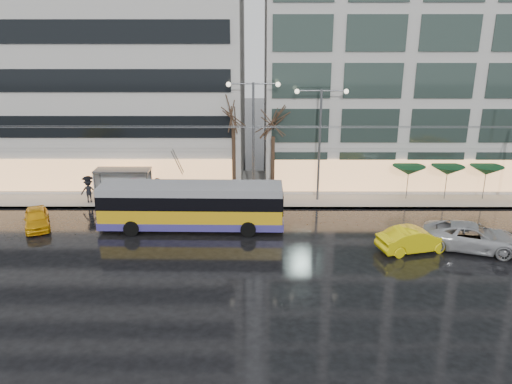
{
  "coord_description": "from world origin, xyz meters",
  "views": [
    {
      "loc": [
        2.31,
        -26.06,
        13.0
      ],
      "look_at": [
        2.22,
        5.0,
        2.67
      ],
      "focal_mm": 35.0,
      "sensor_mm": 36.0,
      "label": 1
    }
  ],
  "objects_px": {
    "street_lamp_near": "(253,125)",
    "taxi_a": "(37,218)",
    "bus_shelter": "(119,177)",
    "trolleybus": "(192,207)"
  },
  "relations": [
    {
      "from": "trolleybus",
      "to": "bus_shelter",
      "type": "relative_size",
      "value": 2.9
    },
    {
      "from": "trolleybus",
      "to": "street_lamp_near",
      "type": "relative_size",
      "value": 1.35
    },
    {
      "from": "bus_shelter",
      "to": "taxi_a",
      "type": "xyz_separation_m",
      "value": [
        -4.27,
        -5.34,
        -1.3
      ]
    },
    {
      "from": "bus_shelter",
      "to": "street_lamp_near",
      "type": "bearing_deg",
      "value": 0.63
    },
    {
      "from": "bus_shelter",
      "to": "trolleybus",
      "type": "bearing_deg",
      "value": -41.23
    },
    {
      "from": "trolleybus",
      "to": "taxi_a",
      "type": "height_order",
      "value": "trolleybus"
    },
    {
      "from": "trolleybus",
      "to": "street_lamp_near",
      "type": "bearing_deg",
      "value": 54.15
    },
    {
      "from": "taxi_a",
      "to": "street_lamp_near",
      "type": "bearing_deg",
      "value": -3.48
    },
    {
      "from": "street_lamp_near",
      "to": "taxi_a",
      "type": "bearing_deg",
      "value": -159.58
    },
    {
      "from": "bus_shelter",
      "to": "taxi_a",
      "type": "relative_size",
      "value": 1.08
    }
  ]
}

